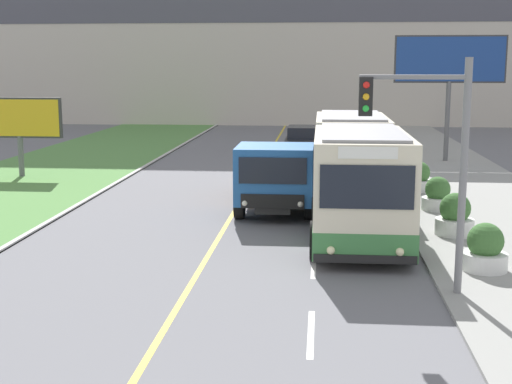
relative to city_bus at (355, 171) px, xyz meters
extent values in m
cube|color=silver|center=(-1.21, -9.74, -1.60)|extent=(0.12, 2.40, 0.01)
cube|color=silver|center=(-1.21, -5.14, -1.60)|extent=(0.12, 2.40, 0.01)
cube|color=silver|center=(-1.21, -0.54, -1.60)|extent=(0.12, 2.40, 0.01)
cube|color=silver|center=(-1.21, 4.06, -1.60)|extent=(0.12, 2.40, 0.01)
cube|color=silver|center=(-1.21, 8.66, -1.60)|extent=(0.12, 2.40, 0.01)
cube|color=beige|center=(0.00, -3.14, 0.07)|extent=(2.48, 5.41, 2.81)
cube|color=#3D7F42|center=(0.00, -3.14, -0.98)|extent=(2.50, 5.43, 0.70)
cube|color=black|center=(0.00, -3.14, 0.49)|extent=(2.51, 4.98, 0.98)
cube|color=gray|center=(0.00, -3.14, 1.52)|extent=(2.11, 4.87, 0.08)
cube|color=beige|center=(0.00, 3.17, 0.07)|extent=(2.48, 5.41, 2.81)
cube|color=#3D7F42|center=(0.00, 3.17, -0.98)|extent=(2.50, 5.43, 0.70)
cube|color=black|center=(0.00, 3.17, 0.49)|extent=(2.51, 4.98, 0.98)
cube|color=gray|center=(0.00, 3.17, 1.52)|extent=(2.11, 4.87, 0.08)
cube|color=#474747|center=(0.00, 0.02, 0.07)|extent=(2.28, 0.90, 2.58)
cube|color=black|center=(0.00, -5.86, 0.49)|extent=(2.18, 0.04, 1.03)
cube|color=black|center=(0.00, -5.87, -1.23)|extent=(2.43, 0.06, 0.20)
sphere|color=#F4EAB2|center=(-0.81, -5.88, -1.03)|extent=(0.20, 0.20, 0.20)
sphere|color=#F4EAB2|center=(0.81, -5.88, -1.03)|extent=(0.20, 0.20, 0.20)
cube|color=white|center=(0.00, -5.86, 1.30)|extent=(1.37, 0.04, 0.28)
cylinder|color=black|center=(-1.18, -4.65, -1.11)|extent=(0.28, 1.00, 1.00)
cylinder|color=black|center=(1.18, -4.65, -1.11)|extent=(0.28, 1.00, 1.00)
cylinder|color=black|center=(-1.18, -1.41, -1.11)|extent=(0.28, 1.00, 1.00)
cylinder|color=black|center=(1.18, -1.41, -1.11)|extent=(0.28, 1.00, 1.00)
cylinder|color=black|center=(-1.18, 3.71, -1.11)|extent=(0.28, 1.00, 1.00)
cylinder|color=black|center=(1.18, 3.71, -1.11)|extent=(0.28, 1.00, 1.00)
cube|color=black|center=(-2.53, 2.34, -1.16)|extent=(1.10, 6.45, 0.20)
cube|color=#235BA3|center=(-2.53, 0.30, -0.16)|extent=(2.44, 2.36, 1.80)
cube|color=black|center=(-2.53, -0.90, 0.11)|extent=(2.08, 0.04, 0.81)
cube|color=black|center=(-2.53, -0.91, -0.84)|extent=(1.95, 0.06, 0.44)
sphere|color=silver|center=(-3.38, -0.92, -0.91)|extent=(0.18, 0.18, 0.18)
sphere|color=silver|center=(-1.68, -0.92, -0.91)|extent=(0.18, 0.18, 0.18)
cube|color=orange|center=(-2.53, 3.65, -1.00)|extent=(2.32, 3.83, 0.12)
cube|color=orange|center=(-3.63, 3.65, -0.46)|extent=(0.12, 3.83, 1.20)
cube|color=orange|center=(-1.43, 3.65, -0.46)|extent=(0.12, 3.83, 1.20)
cube|color=orange|center=(-2.53, 1.79, -0.46)|extent=(2.32, 0.12, 1.20)
cube|color=orange|center=(-2.53, 5.50, -0.46)|extent=(2.32, 0.12, 1.20)
cube|color=orange|center=(-2.53, 1.79, 0.26)|extent=(2.32, 0.12, 0.24)
cylinder|color=black|center=(-3.65, 0.06, -1.09)|extent=(0.30, 1.04, 1.04)
cylinder|color=black|center=(-1.41, 0.06, -1.09)|extent=(0.30, 1.04, 1.04)
cylinder|color=black|center=(-3.65, 3.84, -1.09)|extent=(0.30, 1.04, 1.04)
cylinder|color=black|center=(-1.41, 3.84, -1.09)|extent=(0.30, 1.04, 1.04)
cube|color=black|center=(-2.16, 17.98, -1.11)|extent=(1.80, 4.30, 0.61)
cube|color=black|center=(-2.16, 18.09, -0.48)|extent=(1.53, 2.36, 0.65)
cylinder|color=black|center=(-2.97, 16.69, -1.30)|extent=(0.18, 0.62, 0.62)
cylinder|color=black|center=(-1.35, 16.69, -1.30)|extent=(0.18, 0.62, 0.62)
cylinder|color=black|center=(-2.97, 19.27, -1.30)|extent=(0.18, 0.62, 0.62)
cylinder|color=black|center=(-1.35, 19.27, -1.30)|extent=(0.18, 0.62, 0.62)
cylinder|color=slate|center=(1.89, -7.29, 0.92)|extent=(0.16, 0.16, 5.05)
cylinder|color=slate|center=(0.79, -7.29, 3.04)|extent=(2.20, 0.10, 0.10)
cube|color=black|center=(-0.17, -7.29, 2.64)|extent=(0.28, 0.24, 0.80)
sphere|color=red|center=(-0.17, -7.42, 2.88)|extent=(0.14, 0.14, 0.14)
sphere|color=orange|center=(-0.17, -7.42, 2.64)|extent=(0.14, 0.14, 0.14)
sphere|color=green|center=(-0.17, -7.42, 2.40)|extent=(0.14, 0.14, 0.14)
cylinder|color=#59595B|center=(5.25, 14.35, 0.43)|extent=(0.24, 0.24, 4.07)
cube|color=#333333|center=(5.25, 14.35, 3.56)|extent=(5.46, 0.20, 2.34)
cube|color=navy|center=(5.25, 14.24, 3.56)|extent=(5.30, 0.02, 2.18)
cylinder|color=#59595B|center=(-14.26, 7.85, -0.70)|extent=(0.24, 0.24, 1.81)
cube|color=#333333|center=(-14.26, 7.85, 1.00)|extent=(3.84, 0.20, 1.76)
cube|color=gold|center=(-14.26, 7.74, 1.00)|extent=(3.68, 0.02, 1.60)
cylinder|color=silver|center=(2.84, -5.50, -1.31)|extent=(1.07, 1.07, 0.42)
sphere|color=#3D6B33|center=(2.84, -5.50, -0.81)|extent=(0.86, 0.86, 0.86)
cylinder|color=silver|center=(2.78, -1.91, -1.29)|extent=(1.10, 1.10, 0.47)
sphere|color=#3D6B33|center=(2.78, -1.91, -0.75)|extent=(0.88, 0.88, 0.88)
cylinder|color=silver|center=(2.85, 1.69, -1.32)|extent=(1.05, 1.05, 0.42)
sphere|color=#3D6B33|center=(2.85, 1.69, -0.82)|extent=(0.84, 0.84, 0.84)
cylinder|color=silver|center=(2.71, 5.28, -1.31)|extent=(1.06, 1.06, 0.43)
sphere|color=#3D6B33|center=(2.71, 5.28, -0.80)|extent=(0.85, 0.85, 0.85)
camera|label=1|loc=(-1.09, -22.28, 3.30)|focal=50.00mm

